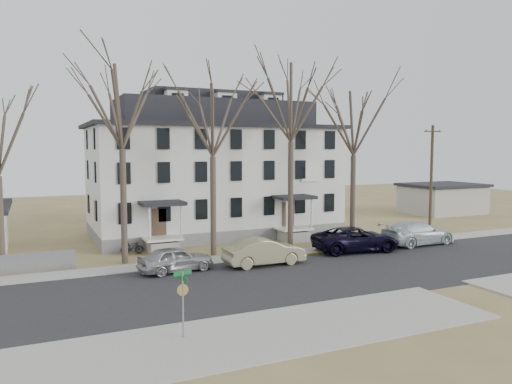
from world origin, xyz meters
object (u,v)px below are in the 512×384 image
tree_mid_left (213,114)px  car_white (417,233)px  bicycle_left (132,248)px  bicycle_right (132,248)px  tree_center (291,96)px  street_sign (183,294)px  car_tan (264,252)px  car_navy (356,240)px  tree_far_left (121,100)px  boarding_house (214,171)px  utility_pole_far (431,174)px  car_silver (176,260)px  tree_mid_right (354,118)px

tree_mid_left → car_white: size_ratio=2.10×
bicycle_left → bicycle_right: (-0.07, -0.37, 0.04)m
tree_center → street_sign: 20.70m
car_tan → car_navy: 7.80m
car_white → bicycle_right: (-20.41, 5.36, -0.42)m
tree_mid_left → car_tan: 9.92m
tree_mid_left → street_sign: tree_mid_left is taller
tree_far_left → car_tan: bearing=-28.7°
car_navy → boarding_house: bearing=37.4°
tree_far_left → utility_pole_far: tree_far_left is taller
car_navy → bicycle_left: size_ratio=3.94×
bicycle_right → tree_far_left: bearing=157.8°
car_white → tree_mid_left: bearing=75.7°
tree_far_left → bicycle_right: size_ratio=9.03×
tree_far_left → utility_pole_far: bearing=8.1°
car_silver → bicycle_right: bearing=6.7°
tree_mid_left → car_silver: bearing=-135.1°
tree_far_left → car_navy: bearing=-11.7°
utility_pole_far → car_silver: bearing=-163.9°
car_silver → bicycle_left: car_silver is taller
tree_mid_right → car_tan: tree_mid_right is taller
car_white → boarding_house: bearing=44.6°
boarding_house → tree_mid_left: 9.66m
boarding_house → bicycle_right: 11.18m
tree_center → street_sign: tree_center is taller
car_white → tree_far_left: bearing=78.9°
car_silver → car_navy: 13.23m
street_sign → bicycle_right: bearing=74.1°
tree_mid_right → car_silver: bearing=-166.4°
boarding_house → street_sign: boarding_house is taller
car_navy → bicycle_left: (-14.61, 5.85, -0.45)m
tree_center → utility_pole_far: size_ratio=1.55×
boarding_house → street_sign: bearing=-112.6°
utility_pole_far → bicycle_right: utility_pole_far is taller
tree_center → tree_mid_right: size_ratio=1.15×
car_navy → tree_far_left: bearing=85.8°
tree_mid_right → car_white: bearing=-39.4°
tree_mid_left → car_white: (15.27, -3.10, -8.72)m
tree_mid_left → car_tan: size_ratio=2.48×
boarding_house → car_tan: boarding_house is taller
bicycle_right → tree_mid_left: bearing=-115.0°
bicycle_right → street_sign: size_ratio=0.57×
tree_far_left → car_silver: size_ratio=3.09×
boarding_house → utility_pole_far: size_ratio=2.19×
bicycle_right → tree_center: bearing=-102.7°
utility_pole_far → bicycle_left: size_ratio=6.04×
car_tan → tree_mid_left: bearing=22.6°
tree_far_left → car_navy: 18.50m
tree_mid_left → bicycle_right: 10.73m
street_sign → tree_center: bearing=36.6°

